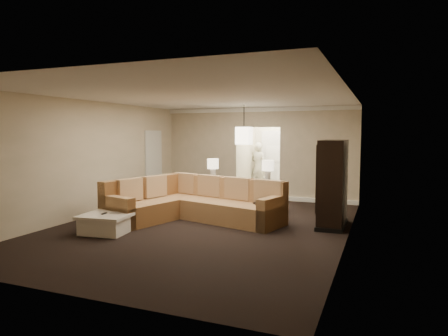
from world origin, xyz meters
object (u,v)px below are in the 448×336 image
at_px(person, 259,164).
at_px(armoire, 332,185).
at_px(coffee_table, 108,223).
at_px(drink_table, 262,209).
at_px(console_table, 240,193).
at_px(sectional_sofa, 192,203).

bearing_deg(person, armoire, 140.45).
relative_size(coffee_table, drink_table, 2.20).
relative_size(coffee_table, person, 0.57).
xyz_separation_m(armoire, person, (-3.04, 4.54, 0.05)).
distance_m(console_table, drink_table, 1.67).
bearing_deg(sectional_sofa, coffee_table, -107.63).
relative_size(console_table, person, 1.04).
bearing_deg(person, drink_table, 124.29).
relative_size(coffee_table, armoire, 0.57).
bearing_deg(sectional_sofa, armoire, 25.57).
relative_size(coffee_table, console_table, 0.55).
xyz_separation_m(coffee_table, person, (1.14, 6.80, 0.75)).
bearing_deg(drink_table, sectional_sofa, -174.02).
xyz_separation_m(sectional_sofa, coffee_table, (-1.09, -1.69, -0.20)).
height_order(sectional_sofa, armoire, armoire).
height_order(coffee_table, person, person).
bearing_deg(drink_table, armoire, 15.17).
xyz_separation_m(console_table, drink_table, (1.00, -1.34, -0.10)).
bearing_deg(console_table, sectional_sofa, -112.51).
bearing_deg(sectional_sofa, console_table, 82.51).
bearing_deg(console_table, drink_table, -53.25).
distance_m(console_table, armoire, 2.68).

